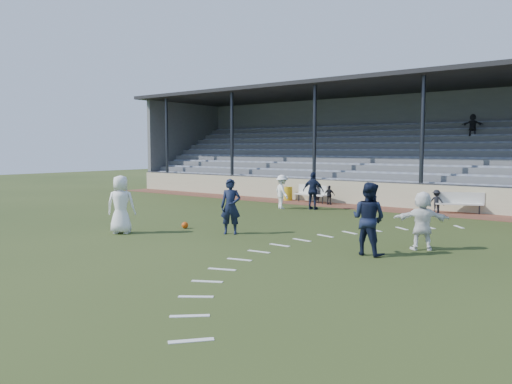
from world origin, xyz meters
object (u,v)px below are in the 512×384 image
(bench_left, at_px, (312,192))
(player_white_lead, at_px, (121,204))
(trash_bin, at_px, (288,194))
(football, at_px, (185,225))
(bench_right, at_px, (460,201))
(player_navy_lead, at_px, (231,207))

(bench_left, bearing_deg, player_white_lead, -80.67)
(bench_left, bearing_deg, trash_bin, -176.10)
(bench_left, xyz_separation_m, football, (0.86, -10.29, -0.46))
(bench_right, bearing_deg, bench_left, 159.17)
(player_navy_lead, bearing_deg, bench_right, 33.48)
(bench_right, relative_size, player_white_lead, 1.00)
(bench_right, relative_size, player_navy_lead, 1.06)
(trash_bin, height_order, football, trash_bin)
(player_navy_lead, bearing_deg, player_white_lead, -176.49)
(bench_left, xyz_separation_m, player_white_lead, (-0.11, -12.38, 0.42))
(bench_right, relative_size, football, 8.26)
(football, distance_m, player_navy_lead, 2.27)
(player_white_lead, distance_m, player_navy_lead, 3.80)
(bench_right, bearing_deg, trash_bin, 157.86)
(bench_left, height_order, football, bench_left)
(player_white_lead, bearing_deg, football, -149.18)
(football, bearing_deg, bench_left, 94.78)
(football, bearing_deg, player_navy_lead, 3.45)
(bench_left, height_order, bench_right, same)
(bench_left, xyz_separation_m, player_navy_lead, (2.97, -10.16, 0.36))
(football, bearing_deg, trash_bin, 103.50)
(bench_right, bearing_deg, player_navy_lead, -136.53)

